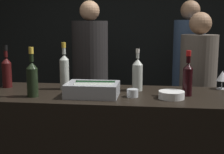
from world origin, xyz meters
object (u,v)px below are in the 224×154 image
(red_wine_bottle_black_foil, at_px, (7,70))
(person_in_hoodie, at_px, (188,71))
(red_wine_bottle_tall, at_px, (188,77))
(person_blond_tee, at_px, (90,74))
(bowl_white, at_px, (172,95))
(person_grey_polo, at_px, (197,88))
(rose_wine_bottle, at_px, (64,70))
(white_wine_bottle, at_px, (137,74))
(champagne_bottle, at_px, (32,77))
(ice_bin_with_bottles, at_px, (93,89))
(wine_glass, at_px, (222,76))
(candle_votive, at_px, (133,93))

(red_wine_bottle_black_foil, height_order, person_in_hoodie, person_in_hoodie)
(red_wine_bottle_tall, height_order, person_in_hoodie, person_in_hoodie)
(red_wine_bottle_tall, relative_size, person_blond_tee, 0.19)
(bowl_white, distance_m, person_grey_polo, 0.93)
(red_wine_bottle_tall, distance_m, rose_wine_bottle, 0.96)
(bowl_white, relative_size, rose_wine_bottle, 0.48)
(person_blond_tee, bearing_deg, white_wine_bottle, -176.04)
(bowl_white, xyz_separation_m, person_blond_tee, (-0.80, 1.10, -0.05))
(champagne_bottle, height_order, person_in_hoodie, person_in_hoodie)
(red_wine_bottle_tall, xyz_separation_m, person_grey_polo, (0.19, 0.77, -0.23))
(red_wine_bottle_tall, relative_size, champagne_bottle, 0.93)
(bowl_white, xyz_separation_m, white_wine_bottle, (-0.25, 0.24, 0.11))
(ice_bin_with_bottles, relative_size, red_wine_bottle_black_foil, 1.07)
(red_wine_bottle_tall, bearing_deg, person_grey_polo, 76.41)
(wine_glass, relative_size, red_wine_bottle_black_foil, 0.42)
(rose_wine_bottle, height_order, person_blond_tee, person_blond_tee)
(ice_bin_with_bottles, xyz_separation_m, wine_glass, (0.98, 0.38, 0.05))
(wine_glass, distance_m, red_wine_bottle_black_foil, 1.75)
(red_wine_bottle_tall, bearing_deg, white_wine_bottle, 159.75)
(bowl_white, bearing_deg, person_blond_tee, 125.91)
(ice_bin_with_bottles, bearing_deg, person_in_hoodie, 58.62)
(ice_bin_with_bottles, relative_size, candle_votive, 4.54)
(bowl_white, bearing_deg, wine_glass, 42.01)
(ice_bin_with_bottles, bearing_deg, wine_glass, 21.12)
(rose_wine_bottle, height_order, person_grey_polo, person_grey_polo)
(red_wine_bottle_tall, height_order, rose_wine_bottle, rose_wine_bottle)
(white_wine_bottle, distance_m, champagne_bottle, 0.80)
(champagne_bottle, relative_size, person_blond_tee, 0.20)
(ice_bin_with_bottles, xyz_separation_m, bowl_white, (0.56, -0.00, -0.03))
(white_wine_bottle, bearing_deg, person_blond_tee, 122.32)
(white_wine_bottle, relative_size, person_grey_polo, 0.20)
(bowl_white, bearing_deg, champagne_bottle, -176.02)
(champagne_bottle, xyz_separation_m, person_in_hoodie, (1.25, 1.41, -0.14))
(red_wine_bottle_black_foil, bearing_deg, person_blond_tee, 58.79)
(red_wine_bottle_black_foil, height_order, champagne_bottle, champagne_bottle)
(bowl_white, bearing_deg, ice_bin_with_bottles, 180.00)
(candle_votive, xyz_separation_m, person_in_hoodie, (0.54, 1.33, -0.03))
(ice_bin_with_bottles, distance_m, person_grey_polo, 1.24)
(bowl_white, distance_m, red_wine_bottle_black_foil, 1.35)
(red_wine_bottle_black_foil, xyz_separation_m, person_blond_tee, (0.53, 0.87, -0.16))
(ice_bin_with_bottles, distance_m, candle_votive, 0.29)
(person_in_hoodie, xyz_separation_m, person_grey_polo, (0.04, -0.47, -0.09))
(white_wine_bottle, bearing_deg, red_wine_bottle_tall, -20.25)
(bowl_white, relative_size, red_wine_bottle_black_foil, 0.52)
(red_wine_bottle_black_foil, xyz_separation_m, champagne_bottle, (0.34, -0.30, 0.00))
(person_grey_polo, bearing_deg, red_wine_bottle_black_foil, -161.05)
(bowl_white, bearing_deg, person_in_hoodie, 79.01)
(ice_bin_with_bottles, bearing_deg, rose_wine_bottle, 141.10)
(person_grey_polo, bearing_deg, bowl_white, -111.75)
(person_grey_polo, bearing_deg, rose_wine_bottle, -152.60)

